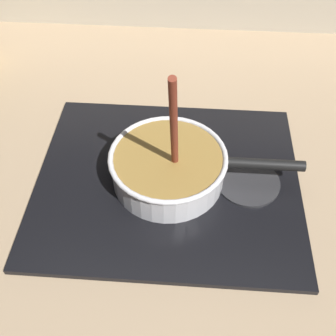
% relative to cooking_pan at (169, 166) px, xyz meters
% --- Properties ---
extents(ground, '(2.40, 1.60, 0.04)m').
position_rel_cooking_pan_xyz_m(ground, '(-0.04, -0.13, -0.07)').
color(ground, '#9E8466').
extents(hob_plate, '(0.56, 0.48, 0.01)m').
position_rel_cooking_pan_xyz_m(hob_plate, '(-0.00, 0.00, -0.05)').
color(hob_plate, black).
rests_on(hob_plate, ground).
extents(burner_ring, '(0.20, 0.20, 0.01)m').
position_rel_cooking_pan_xyz_m(burner_ring, '(-0.00, 0.00, -0.04)').
color(burner_ring, '#592D0C').
rests_on(burner_ring, hob_plate).
extents(spare_burner, '(0.13, 0.13, 0.01)m').
position_rel_cooking_pan_xyz_m(spare_burner, '(0.17, 0.00, -0.04)').
color(spare_burner, '#262628').
rests_on(spare_burner, hob_plate).
extents(cooking_pan, '(0.40, 0.24, 0.32)m').
position_rel_cooking_pan_xyz_m(cooking_pan, '(0.00, 0.00, 0.00)').
color(cooking_pan, silver).
rests_on(cooking_pan, hob_plate).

